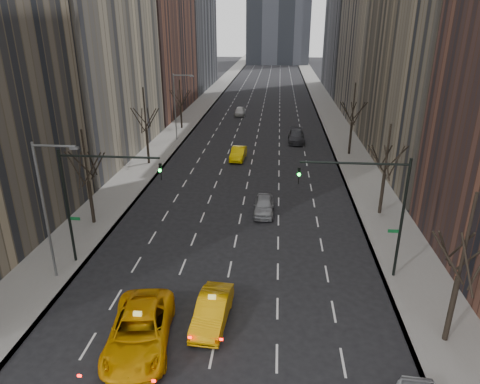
# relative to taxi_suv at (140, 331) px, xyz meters

# --- Properties ---
(sidewalk_left) EXTENTS (4.50, 320.00, 0.15)m
(sidewalk_left) POSITION_rel_taxi_suv_xyz_m (-8.47, 65.68, -0.85)
(sidewalk_left) COLOR slate
(sidewalk_left) RESTS_ON ground
(sidewalk_right) EXTENTS (4.50, 320.00, 0.15)m
(sidewalk_right) POSITION_rel_taxi_suv_xyz_m (16.03, 65.68, -0.85)
(sidewalk_right) COLOR slate
(sidewalk_right) RESTS_ON ground
(tree_lw_b) EXTENTS (3.36, 3.50, 7.82)m
(tree_lw_b) POSITION_rel_taxi_suv_xyz_m (-8.22, 13.68, 2.80)
(tree_lw_b) COLOR black
(tree_lw_b) RESTS_ON ground
(tree_lw_c) EXTENTS (3.36, 3.50, 8.74)m
(tree_lw_c) POSITION_rel_taxi_suv_xyz_m (-8.22, 29.68, 3.12)
(tree_lw_c) COLOR black
(tree_lw_c) RESTS_ON ground
(tree_lw_d) EXTENTS (3.36, 3.50, 7.36)m
(tree_lw_d) POSITION_rel_taxi_suv_xyz_m (-8.22, 47.68, 2.64)
(tree_lw_d) COLOR black
(tree_lw_d) RESTS_ON ground
(tree_rw_a) EXTENTS (3.36, 3.50, 8.28)m
(tree_rw_a) POSITION_rel_taxi_suv_xyz_m (15.78, 1.68, 2.96)
(tree_rw_a) COLOR black
(tree_rw_a) RESTS_ON ground
(tree_rw_b) EXTENTS (3.36, 3.50, 7.82)m
(tree_rw_b) POSITION_rel_taxi_suv_xyz_m (15.78, 17.68, 2.80)
(tree_rw_b) COLOR black
(tree_rw_b) RESTS_ON ground
(tree_rw_c) EXTENTS (3.36, 3.50, 8.74)m
(tree_rw_c) POSITION_rel_taxi_suv_xyz_m (15.78, 35.68, 3.12)
(tree_rw_c) COLOR black
(tree_rw_c) RESTS_ON ground
(traffic_mast_left) EXTENTS (6.69, 0.39, 8.00)m
(traffic_mast_left) POSITION_rel_taxi_suv_xyz_m (-5.33, 7.68, 4.57)
(traffic_mast_left) COLOR black
(traffic_mast_left) RESTS_ON ground
(traffic_mast_right) EXTENTS (6.69, 0.39, 8.00)m
(traffic_mast_right) POSITION_rel_taxi_suv_xyz_m (12.89, 7.68, 4.57)
(traffic_mast_right) COLOR black
(traffic_mast_right) RESTS_ON ground
(streetlight_near) EXTENTS (2.83, 0.22, 9.00)m
(streetlight_near) POSITION_rel_taxi_suv_xyz_m (-7.06, 5.68, 4.70)
(streetlight_near) COLOR slate
(streetlight_near) RESTS_ON ground
(streetlight_far) EXTENTS (2.83, 0.22, 9.00)m
(streetlight_far) POSITION_rel_taxi_suv_xyz_m (-7.06, 40.68, 4.70)
(streetlight_far) COLOR slate
(streetlight_far) RESTS_ON ground
(taxi_suv) EXTENTS (3.94, 6.98, 1.84)m
(taxi_suv) POSITION_rel_taxi_suv_xyz_m (0.00, 0.00, 0.00)
(taxi_suv) COLOR orange
(taxi_suv) RESTS_ON ground
(taxi_sedan) EXTENTS (1.96, 4.81, 1.55)m
(taxi_sedan) POSITION_rel_taxi_suv_xyz_m (3.43, 2.14, -0.14)
(taxi_sedan) COLOR #DA9504
(taxi_sedan) RESTS_ON ground
(silver_sedan_ahead) EXTENTS (1.74, 4.31, 1.47)m
(silver_sedan_ahead) POSITION_rel_taxi_suv_xyz_m (5.75, 17.03, -0.19)
(silver_sedan_ahead) COLOR gray
(silver_sedan_ahead) RESTS_ON ground
(far_taxi) EXTENTS (1.84, 4.65, 1.51)m
(far_taxi) POSITION_rel_taxi_suv_xyz_m (2.07, 32.48, -0.17)
(far_taxi) COLOR yellow
(far_taxi) RESTS_ON ground
(far_suv_grey) EXTENTS (2.30, 5.51, 1.59)m
(far_suv_grey) POSITION_rel_taxi_suv_xyz_m (9.36, 41.31, -0.12)
(far_suv_grey) COLOR #313136
(far_suv_grey) RESTS_ON ground
(far_car_white) EXTENTS (1.88, 4.48, 1.52)m
(far_car_white) POSITION_rel_taxi_suv_xyz_m (-0.06, 58.67, -0.16)
(far_car_white) COLOR silver
(far_car_white) RESTS_ON ground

